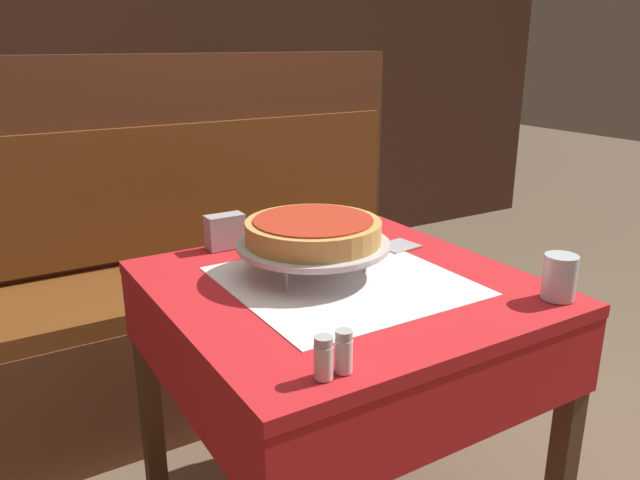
{
  "coord_description": "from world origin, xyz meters",
  "views": [
    {
      "loc": [
        -0.74,
        -1.11,
        1.25
      ],
      "look_at": [
        -0.03,
        0.05,
        0.82
      ],
      "focal_mm": 35.0,
      "sensor_mm": 36.0,
      "label": 1
    }
  ],
  "objects": [
    {
      "name": "dining_table_front",
      "position": [
        0.0,
        0.0,
        0.61
      ],
      "size": [
        0.81,
        0.81,
        0.73
      ],
      "color": "red",
      "rests_on": "ground_plane"
    },
    {
      "name": "dining_table_rear",
      "position": [
        -0.3,
        1.6,
        0.63
      ],
      "size": [
        0.68,
        0.68,
        0.73
      ],
      "color": "red",
      "rests_on": "ground_plane"
    },
    {
      "name": "booth_bench",
      "position": [
        0.05,
        0.87,
        0.35
      ],
      "size": [
        1.65,
        0.51,
        1.21
      ],
      "color": "brown",
      "rests_on": "ground_plane"
    },
    {
      "name": "back_wall_panel",
      "position": [
        0.0,
        2.15,
        1.2
      ],
      "size": [
        6.0,
        0.04,
        2.4
      ],
      "primitive_type": "cube",
      "color": "#3D2319",
      "rests_on": "ground_plane"
    },
    {
      "name": "pizza_pan_stand",
      "position": [
        -0.03,
        0.08,
        0.79
      ],
      "size": [
        0.36,
        0.36,
        0.08
      ],
      "color": "#ADADB2",
      "rests_on": "dining_table_front"
    },
    {
      "name": "deep_dish_pizza",
      "position": [
        -0.03,
        0.08,
        0.83
      ],
      "size": [
        0.32,
        0.32,
        0.06
      ],
      "color": "tan",
      "rests_on": "pizza_pan_stand"
    },
    {
      "name": "pizza_server",
      "position": [
        0.19,
        0.12,
        0.73
      ],
      "size": [
        0.27,
        0.1,
        0.01
      ],
      "color": "#BCBCC1",
      "rests_on": "dining_table_front"
    },
    {
      "name": "water_glass_near",
      "position": [
        0.33,
        -0.33,
        0.78
      ],
      "size": [
        0.07,
        0.07,
        0.1
      ],
      "color": "silver",
      "rests_on": "dining_table_front"
    },
    {
      "name": "salt_shaker",
      "position": [
        -0.27,
        -0.35,
        0.76
      ],
      "size": [
        0.03,
        0.03,
        0.07
      ],
      "color": "silver",
      "rests_on": "dining_table_front"
    },
    {
      "name": "pepper_shaker",
      "position": [
        -0.23,
        -0.35,
        0.76
      ],
      "size": [
        0.03,
        0.03,
        0.07
      ],
      "color": "silver",
      "rests_on": "dining_table_front"
    },
    {
      "name": "napkin_holder",
      "position": [
        -0.13,
        0.36,
        0.77
      ],
      "size": [
        0.1,
        0.05,
        0.09
      ],
      "color": "#B2B2B7",
      "rests_on": "dining_table_front"
    },
    {
      "name": "condiment_caddy",
      "position": [
        -0.36,
        1.61,
        0.77
      ],
      "size": [
        0.14,
        0.14,
        0.15
      ],
      "color": "black",
      "rests_on": "dining_table_rear"
    }
  ]
}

